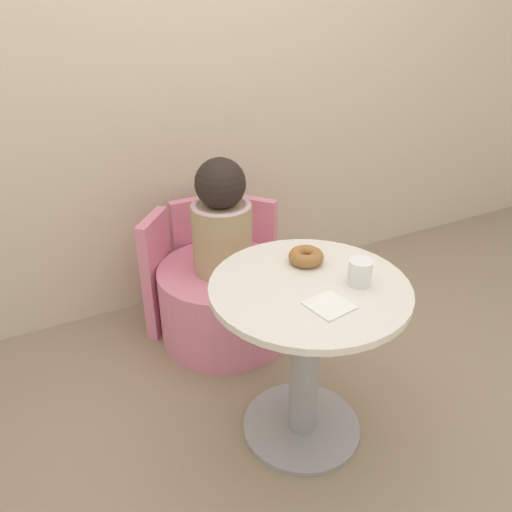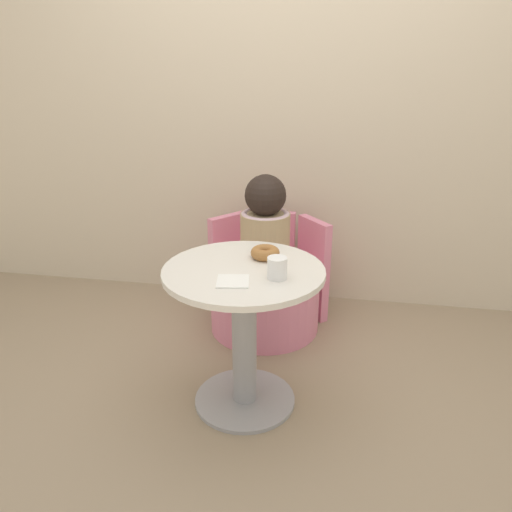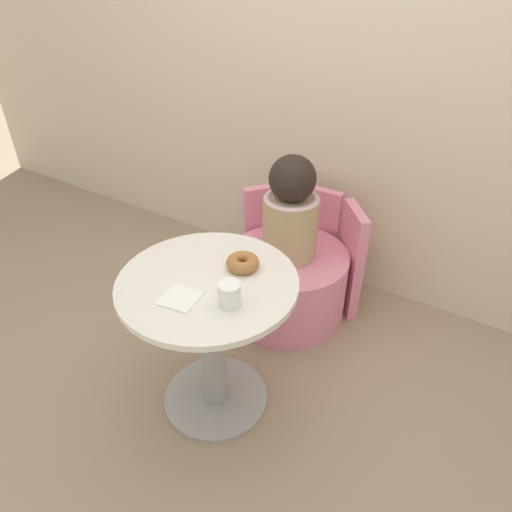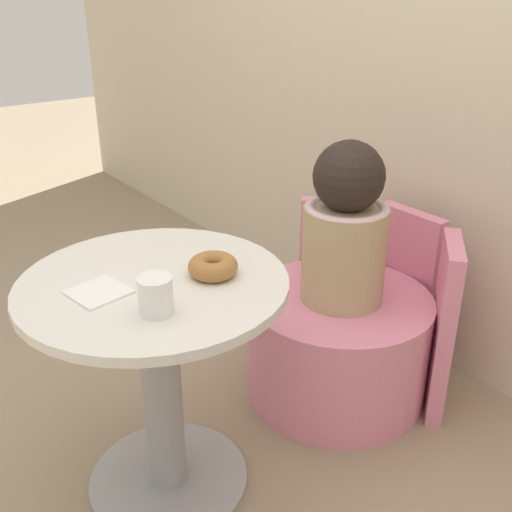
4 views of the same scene
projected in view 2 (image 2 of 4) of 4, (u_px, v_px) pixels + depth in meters
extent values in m
plane|color=gray|center=(256.00, 399.00, 2.24)|extent=(12.00, 12.00, 0.00)
cube|color=beige|center=(290.00, 102.00, 2.83)|extent=(6.00, 0.06, 2.40)
cylinder|color=#99999E|center=(245.00, 399.00, 2.23)|extent=(0.45, 0.45, 0.02)
cylinder|color=#99999E|center=(244.00, 339.00, 2.12)|extent=(0.10, 0.10, 0.60)
cylinder|color=silver|center=(244.00, 272.00, 2.00)|extent=(0.66, 0.66, 0.02)
cylinder|color=pink|center=(265.00, 298.00, 2.79)|extent=(0.60, 0.60, 0.36)
cube|color=pink|center=(273.00, 258.00, 3.04)|extent=(0.26, 0.05, 0.59)
cube|color=pink|center=(313.00, 268.00, 2.90)|extent=(0.20, 0.23, 0.59)
cube|color=pink|center=(229.00, 263.00, 2.98)|extent=(0.20, 0.23, 0.59)
cylinder|color=tan|center=(265.00, 241.00, 2.66)|extent=(0.26, 0.26, 0.31)
torus|color=beige|center=(265.00, 215.00, 2.61)|extent=(0.26, 0.26, 0.04)
sphere|color=black|center=(265.00, 195.00, 2.57)|extent=(0.22, 0.22, 0.22)
torus|color=#9E6633|center=(265.00, 253.00, 2.10)|extent=(0.12, 0.12, 0.05)
cylinder|color=white|center=(277.00, 268.00, 1.90)|extent=(0.08, 0.08, 0.08)
cube|color=white|center=(233.00, 281.00, 1.88)|extent=(0.14, 0.14, 0.01)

